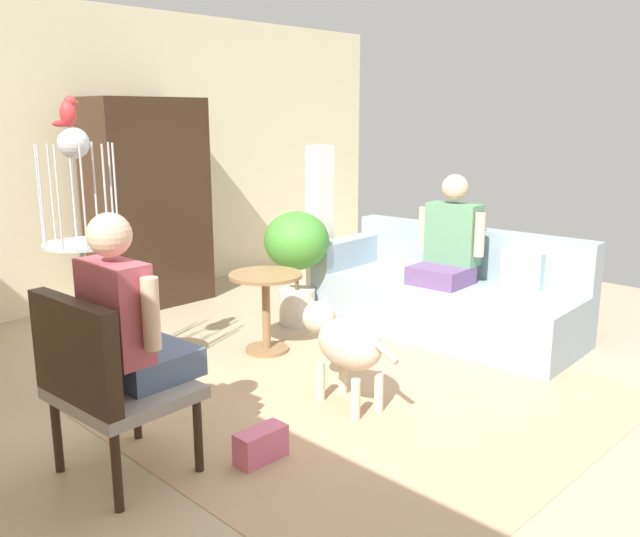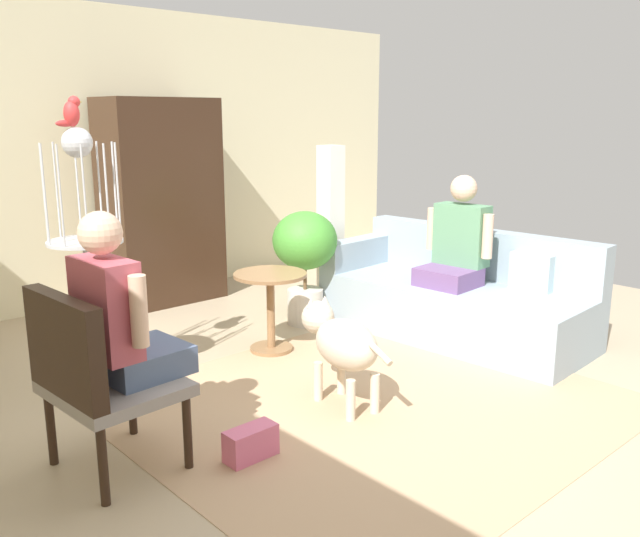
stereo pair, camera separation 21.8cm
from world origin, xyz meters
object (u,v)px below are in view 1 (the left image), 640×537
(round_end_table, at_px, (266,301))
(bird_cage_stand, at_px, (82,248))
(parrot, at_px, (68,112))
(person_on_armchair, at_px, (127,319))
(column_lamp, at_px, (320,228))
(handbag, at_px, (261,445))
(dog, at_px, (344,342))
(couch, at_px, (446,296))
(armoire_cabinet, at_px, (148,203))
(person_on_couch, at_px, (449,241))
(potted_plant, at_px, (297,252))
(armchair, at_px, (101,375))

(round_end_table, relative_size, bird_cage_stand, 0.36)
(parrot, bearing_deg, person_on_armchair, -105.17)
(round_end_table, height_order, column_lamp, column_lamp)
(bird_cage_stand, height_order, handbag, bird_cage_stand)
(handbag, bearing_deg, column_lamp, 38.63)
(round_end_table, relative_size, column_lamp, 0.41)
(round_end_table, relative_size, dog, 0.73)
(couch, relative_size, armoire_cabinet, 1.15)
(handbag, bearing_deg, armoire_cabinet, 67.88)
(person_on_couch, height_order, handbag, person_on_couch)
(bird_cage_stand, xyz_separation_m, potted_plant, (1.89, 0.12, -0.32))
(person_on_couch, bearing_deg, round_end_table, 151.88)
(person_on_armchair, bearing_deg, round_end_table, 27.34)
(couch, xyz_separation_m, round_end_table, (-1.33, 0.66, 0.10))
(parrot, xyz_separation_m, armoire_cabinet, (1.41, 1.56, -0.80))
(parrot, bearing_deg, person_on_couch, -19.34)
(dog, xyz_separation_m, column_lamp, (1.43, 1.62, 0.32))
(round_end_table, relative_size, parrot, 3.35)
(dog, height_order, handbag, dog)
(person_on_armchair, distance_m, round_end_table, 1.80)
(bird_cage_stand, bearing_deg, handbag, -82.33)
(armchair, distance_m, person_on_armchair, 0.28)
(couch, distance_m, dog, 1.65)
(parrot, bearing_deg, potted_plant, 3.58)
(person_on_armchair, height_order, round_end_table, person_on_armchair)
(person_on_couch, height_order, dog, person_on_couch)
(person_on_couch, height_order, parrot, parrot)
(person_on_couch, xyz_separation_m, bird_cage_stand, (-2.56, 0.91, 0.18))
(armoire_cabinet, xyz_separation_m, handbag, (-1.20, -2.96, -0.85))
(parrot, height_order, potted_plant, parrot)
(dog, bearing_deg, potted_plant, 56.52)
(round_end_table, bearing_deg, person_on_couch, -28.12)
(parrot, bearing_deg, handbag, -81.59)
(person_on_armchair, distance_m, dog, 1.36)
(person_on_couch, distance_m, parrot, 2.90)
(bird_cage_stand, distance_m, handbag, 1.65)
(bird_cage_stand, xyz_separation_m, armoire_cabinet, (1.39, 1.56, -0.00))
(couch, height_order, armoire_cabinet, armoire_cabinet)
(couch, xyz_separation_m, armoire_cabinet, (-1.21, 2.43, 0.64))
(armchair, xyz_separation_m, column_lamp, (2.88, 1.41, 0.18))
(armchair, distance_m, armoire_cabinet, 3.20)
(person_on_armchair, bearing_deg, armchair, -176.45)
(round_end_table, xyz_separation_m, bird_cage_stand, (-1.27, 0.21, 0.54))
(armchair, relative_size, bird_cage_stand, 0.56)
(armchair, xyz_separation_m, bird_cage_stand, (0.45, 1.03, 0.39))
(bird_cage_stand, xyz_separation_m, parrot, (-0.02, 0.00, 0.80))
(potted_plant, xyz_separation_m, column_lamp, (0.53, 0.26, 0.10))
(armoire_cabinet, bearing_deg, couch, -63.57)
(armchair, distance_m, person_on_couch, 3.02)
(person_on_armchair, height_order, column_lamp, column_lamp)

